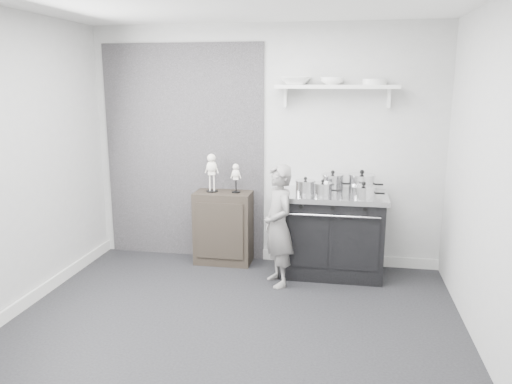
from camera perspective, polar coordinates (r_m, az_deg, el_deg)
ground at (r=4.42m, az=-3.00°, el=-15.53°), size 4.00×4.00×0.00m
room_shell at (r=4.09m, az=-4.02°, el=6.35°), size 4.02×3.62×2.71m
wall_shelf at (r=5.47m, az=9.20°, el=11.68°), size 1.30×0.26×0.24m
stove at (r=5.51m, az=8.71°, el=-4.69°), size 1.13×0.71×0.91m
side_cabinet at (r=5.81m, az=-3.71°, el=-4.05°), size 0.65×0.38×0.84m
child at (r=5.11m, az=2.58°, el=-3.88°), size 0.49×0.55×1.26m
pot_front_left at (r=5.29m, az=5.67°, el=0.56°), size 0.30×0.21×0.19m
pot_back_left at (r=5.49m, az=8.73°, el=1.09°), size 0.33×0.24×0.23m
pot_back_right at (r=5.48m, az=11.97°, el=1.00°), size 0.37×0.28×0.24m
pot_front_right at (r=5.20m, az=12.18°, el=0.00°), size 0.34×0.25×0.17m
pot_front_center at (r=5.23m, az=7.62°, el=0.32°), size 0.28×0.20×0.18m
skeleton_full at (r=5.68m, az=-5.08°, el=2.54°), size 0.14×0.09×0.51m
skeleton_torso at (r=5.63m, az=-2.32°, el=1.83°), size 0.11×0.07×0.38m
bowl_large at (r=5.49m, az=4.52°, el=12.56°), size 0.34×0.34×0.08m
bowl_small at (r=5.46m, az=8.67°, el=12.43°), size 0.25×0.25×0.08m
plate_stack at (r=5.47m, az=13.38°, el=12.15°), size 0.25×0.25×0.06m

